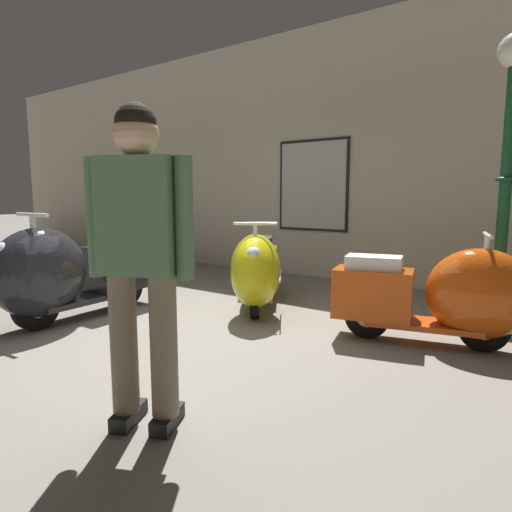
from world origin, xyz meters
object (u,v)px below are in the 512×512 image
at_px(scooter_1, 257,270).
at_px(lamppost, 508,158).
at_px(scooter_0, 68,272).
at_px(scooter_2, 445,295).
at_px(visitor_0, 140,247).

bearing_deg(scooter_1, lamppost, 80.61).
bearing_deg(scooter_0, scooter_2, 110.65).
distance_m(scooter_0, scooter_2, 3.61).
bearing_deg(scooter_2, scooter_1, 164.77).
height_order(scooter_1, scooter_2, scooter_1).
bearing_deg(scooter_0, lamppost, 121.21).
bearing_deg(scooter_2, visitor_0, -127.57).
distance_m(lamppost, visitor_0, 3.65).
relative_size(scooter_2, lamppost, 0.60).
bearing_deg(scooter_1, scooter_2, 56.77).
xyz_separation_m(scooter_0, scooter_1, (1.33, 1.47, -0.05)).
relative_size(scooter_1, visitor_0, 0.95).
height_order(scooter_0, scooter_1, scooter_0).
relative_size(scooter_2, visitor_0, 0.95).
xyz_separation_m(scooter_0, lamppost, (3.60, 2.41, 1.13)).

